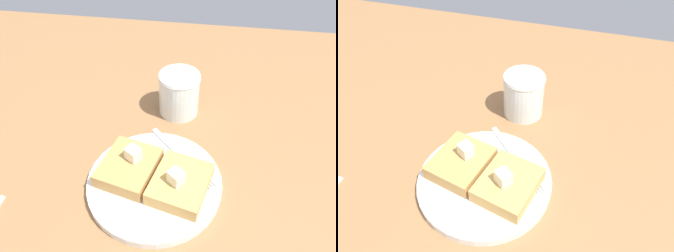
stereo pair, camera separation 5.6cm
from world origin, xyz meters
TOP-DOWN VIEW (x-y plane):
  - table_surface at (0.00, 0.00)cm, footprint 129.51×129.51cm
  - plate at (4.24, 7.50)cm, footprint 21.33×21.33cm
  - toast_slice_left at (0.03, 8.49)cm, footprint 10.05×11.05cm
  - toast_slice_middle at (8.45, 6.52)cm, footprint 10.05×11.05cm
  - butter_pat_primary at (0.66, 9.38)cm, footprint 2.89×2.83cm
  - butter_pat_secondary at (7.86, 5.88)cm, footprint 2.92×2.88cm
  - fork at (8.49, 12.18)cm, footprint 12.19×12.46cm
  - syrup_jar at (5.74, 26.48)cm, footprint 7.95×7.95cm

SIDE VIEW (x-z plane):
  - table_surface at x=0.00cm, z-range 0.00..2.85cm
  - plate at x=4.24cm, z-range 2.97..4.43cm
  - fork at x=8.49cm, z-range 4.31..4.67cm
  - toast_slice_left at x=0.03cm, z-range 4.31..6.87cm
  - toast_slice_middle at x=8.45cm, z-range 4.31..6.87cm
  - syrup_jar at x=5.74cm, z-range 2.44..11.03cm
  - butter_pat_primary at x=0.66cm, z-range 6.87..9.04cm
  - butter_pat_secondary at x=7.86cm, z-range 6.87..9.04cm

